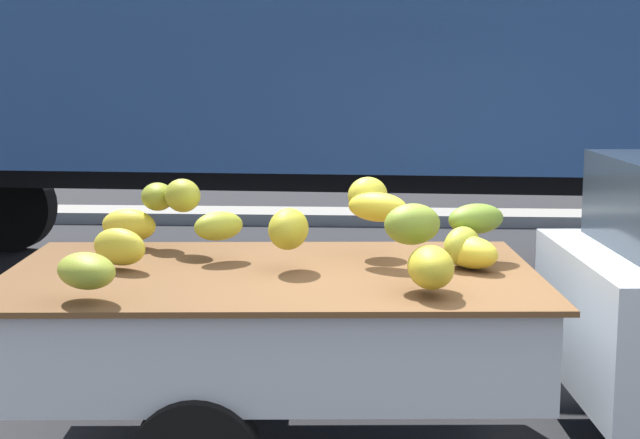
{
  "coord_description": "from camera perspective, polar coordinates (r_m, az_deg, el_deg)",
  "views": [
    {
      "loc": [
        -0.5,
        -5.05,
        2.21
      ],
      "look_at": [
        -0.8,
        0.27,
        1.36
      ],
      "focal_mm": 53.68,
      "sensor_mm": 36.0,
      "label": 1
    }
  ],
  "objects": [
    {
      "name": "curb_strip",
      "position": [
        13.73,
        5.29,
        0.15
      ],
      "size": [
        80.0,
        0.8,
        0.16
      ],
      "primitive_type": "cube",
      "color": "gray",
      "rests_on": "ground"
    },
    {
      "name": "pickup_truck",
      "position": [
        5.67,
        18.42,
        -4.85
      ],
      "size": [
        5.32,
        2.09,
        1.7
      ],
      "rotation": [
        0.0,
        0.0,
        0.06
      ],
      "color": "silver",
      "rests_on": "ground"
    },
    {
      "name": "semi_trailer",
      "position": [
        9.87,
        -2.2,
        11.02
      ],
      "size": [
        12.12,
        3.19,
        3.95
      ],
      "rotation": [
        0.0,
        0.0,
        -0.05
      ],
      "color": "navy",
      "rests_on": "ground"
    }
  ]
}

